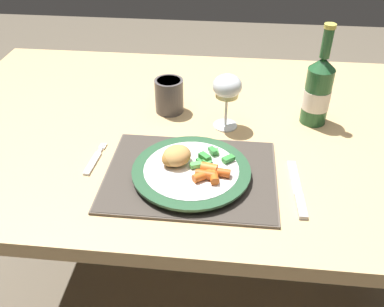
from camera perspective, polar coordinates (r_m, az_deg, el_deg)
The scene contains 12 objects.
ground_plane at distance 1.63m, azimuth 1.78°, elevation -18.92°, with size 6.00×6.00×0.00m, color brown.
dining_table at distance 1.15m, azimuth 2.37°, elevation 0.23°, with size 1.46×0.89×0.74m.
placemat at distance 0.93m, azimuth -0.19°, elevation -2.89°, with size 0.37×0.28×0.01m.
dinner_plate at distance 0.92m, azimuth -0.10°, elevation -2.46°, with size 0.26×0.26×0.02m.
breaded_croquettes at distance 0.92m, azimuth -2.20°, elevation -0.35°, with size 0.08×0.09×0.04m.
green_beans_pile at distance 0.93m, azimuth 2.27°, elevation -0.74°, with size 0.10×0.08×0.02m.
glazed_carrots at distance 0.89m, azimuth 2.40°, elevation -2.64°, with size 0.08×0.06×0.02m.
fork at distance 1.00m, azimuth -12.92°, elevation -0.95°, with size 0.02×0.12×0.01m.
table_knife at distance 0.91m, azimuth 13.96°, elevation -5.13°, with size 0.03×0.19×0.01m.
wine_glass at distance 1.05m, azimuth 4.71°, elevation 8.62°, with size 0.07×0.07×0.14m.
bottle at distance 1.12m, azimuth 16.43°, elevation 8.06°, with size 0.07×0.07×0.26m.
drinking_cup at distance 1.15m, azimuth -3.06°, elevation 7.80°, with size 0.08×0.08×0.09m.
Camera 1 is at (0.05, -0.94, 1.33)m, focal length 40.00 mm.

